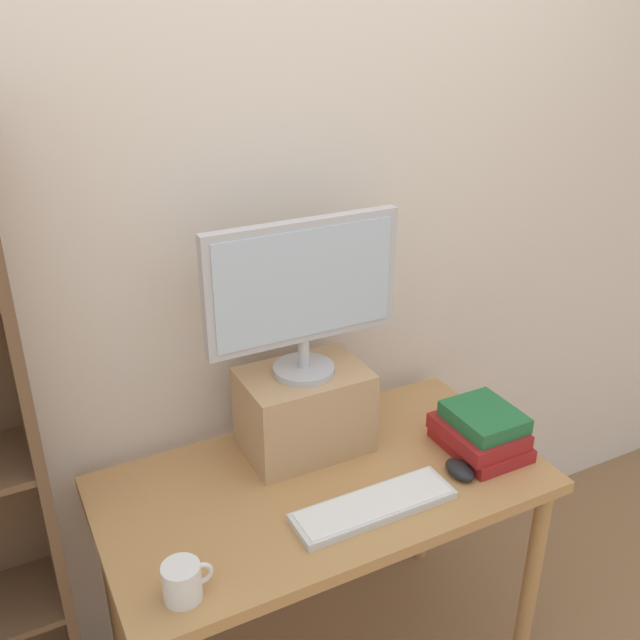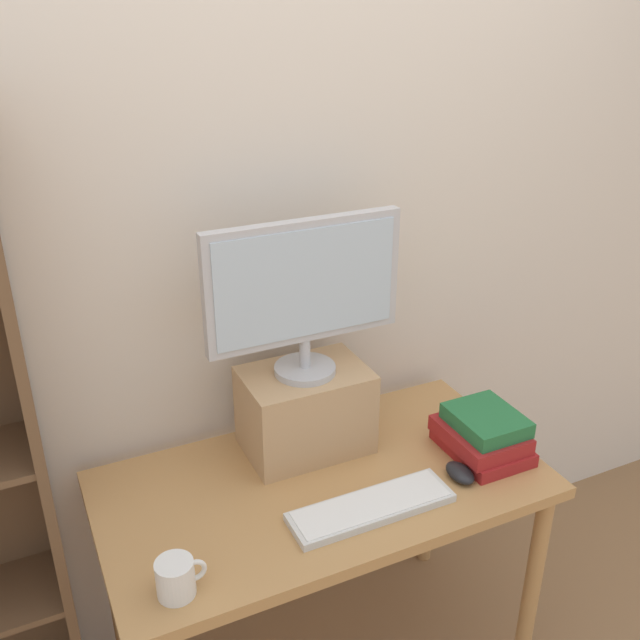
{
  "view_description": "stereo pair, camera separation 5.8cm",
  "coord_description": "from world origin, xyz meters",
  "px_view_note": "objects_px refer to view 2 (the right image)",
  "views": [
    {
      "loc": [
        -0.75,
        -1.43,
        2.01
      ],
      "look_at": [
        0.02,
        0.07,
        1.22
      ],
      "focal_mm": 40.0,
      "sensor_mm": 36.0,
      "label": 1
    },
    {
      "loc": [
        -0.7,
        -1.46,
        2.01
      ],
      "look_at": [
        0.02,
        0.07,
        1.22
      ],
      "focal_mm": 40.0,
      "sensor_mm": 36.0,
      "label": 2
    }
  ],
  "objects_px": {
    "computer_mouse": "(460,473)",
    "coffee_mug": "(176,578)",
    "keyboard": "(371,507)",
    "book_stack": "(483,434)",
    "computer_monitor": "(304,289)",
    "riser_box": "(305,410)",
    "desk": "(323,506)"
  },
  "relations": [
    {
      "from": "book_stack",
      "to": "computer_mouse",
      "type": "bearing_deg",
      "value": -149.82
    },
    {
      "from": "desk",
      "to": "coffee_mug",
      "type": "xyz_separation_m",
      "value": [
        -0.47,
        -0.23,
        0.14
      ]
    },
    {
      "from": "desk",
      "to": "computer_mouse",
      "type": "height_order",
      "value": "computer_mouse"
    },
    {
      "from": "desk",
      "to": "computer_mouse",
      "type": "distance_m",
      "value": 0.4
    },
    {
      "from": "computer_mouse",
      "to": "coffee_mug",
      "type": "bearing_deg",
      "value": -174.93
    },
    {
      "from": "desk",
      "to": "coffee_mug",
      "type": "bearing_deg",
      "value": -154.16
    },
    {
      "from": "computer_mouse",
      "to": "coffee_mug",
      "type": "height_order",
      "value": "coffee_mug"
    },
    {
      "from": "riser_box",
      "to": "coffee_mug",
      "type": "distance_m",
      "value": 0.64
    },
    {
      "from": "riser_box",
      "to": "computer_mouse",
      "type": "distance_m",
      "value": 0.47
    },
    {
      "from": "desk",
      "to": "book_stack",
      "type": "distance_m",
      "value": 0.51
    },
    {
      "from": "computer_monitor",
      "to": "keyboard",
      "type": "height_order",
      "value": "computer_monitor"
    },
    {
      "from": "riser_box",
      "to": "computer_mouse",
      "type": "relative_size",
      "value": 3.45
    },
    {
      "from": "computer_monitor",
      "to": "computer_mouse",
      "type": "height_order",
      "value": "computer_monitor"
    },
    {
      "from": "riser_box",
      "to": "computer_mouse",
      "type": "height_order",
      "value": "riser_box"
    },
    {
      "from": "desk",
      "to": "keyboard",
      "type": "relative_size",
      "value": 2.76
    },
    {
      "from": "computer_monitor",
      "to": "book_stack",
      "type": "bearing_deg",
      "value": -28.38
    },
    {
      "from": "keyboard",
      "to": "book_stack",
      "type": "height_order",
      "value": "book_stack"
    },
    {
      "from": "keyboard",
      "to": "riser_box",
      "type": "bearing_deg",
      "value": 96.22
    },
    {
      "from": "riser_box",
      "to": "computer_monitor",
      "type": "height_order",
      "value": "computer_monitor"
    },
    {
      "from": "desk",
      "to": "computer_monitor",
      "type": "distance_m",
      "value": 0.63
    },
    {
      "from": "book_stack",
      "to": "coffee_mug",
      "type": "xyz_separation_m",
      "value": [
        -0.96,
        -0.15,
        -0.02
      ]
    },
    {
      "from": "riser_box",
      "to": "computer_monitor",
      "type": "distance_m",
      "value": 0.38
    },
    {
      "from": "book_stack",
      "to": "coffee_mug",
      "type": "bearing_deg",
      "value": -171.15
    },
    {
      "from": "riser_box",
      "to": "computer_monitor",
      "type": "relative_size",
      "value": 0.64
    },
    {
      "from": "book_stack",
      "to": "computer_monitor",
      "type": "bearing_deg",
      "value": 151.62
    },
    {
      "from": "desk",
      "to": "keyboard",
      "type": "distance_m",
      "value": 0.21
    },
    {
      "from": "book_stack",
      "to": "keyboard",
      "type": "bearing_deg",
      "value": -167.85
    },
    {
      "from": "coffee_mug",
      "to": "book_stack",
      "type": "bearing_deg",
      "value": 8.85
    },
    {
      "from": "computer_monitor",
      "to": "coffee_mug",
      "type": "relative_size",
      "value": 4.76
    },
    {
      "from": "computer_monitor",
      "to": "computer_mouse",
      "type": "distance_m",
      "value": 0.68
    },
    {
      "from": "computer_mouse",
      "to": "book_stack",
      "type": "bearing_deg",
      "value": 30.18
    },
    {
      "from": "computer_mouse",
      "to": "book_stack",
      "type": "height_order",
      "value": "book_stack"
    }
  ]
}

